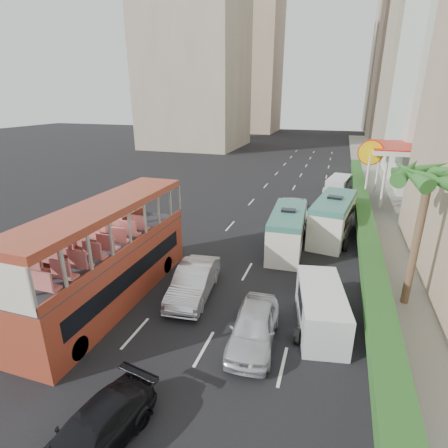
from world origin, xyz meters
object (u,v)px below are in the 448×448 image
at_px(car_silver_lane_a, 194,295).
at_px(minibus_far, 333,218).
at_px(panel_van_near, 321,308).
at_px(shell_station, 404,175).
at_px(palm_tree, 416,242).
at_px(minibus_near, 287,231).
at_px(car_silver_lane_b, 253,342).
at_px(panel_van_far, 338,186).
at_px(van_asset, 293,217).
at_px(double_decker_bus, 109,254).

height_order(car_silver_lane_a, minibus_far, minibus_far).
xyz_separation_m(panel_van_near, shell_station, (6.05, 21.98, 1.83)).
bearing_deg(palm_tree, minibus_near, 143.35).
distance_m(car_silver_lane_b, minibus_far, 13.41).
xyz_separation_m(panel_van_far, palm_tree, (3.49, -20.61, 2.47)).
bearing_deg(van_asset, minibus_near, -93.09).
relative_size(minibus_far, panel_van_far, 1.45).
height_order(car_silver_lane_b, panel_van_far, panel_van_far).
height_order(panel_van_far, palm_tree, palm_tree).
bearing_deg(car_silver_lane_a, shell_station, 53.56).
xyz_separation_m(minibus_far, shell_station, (5.93, 10.92, 1.29)).
height_order(van_asset, palm_tree, palm_tree).
relative_size(panel_van_near, panel_van_far, 1.01).
bearing_deg(double_decker_bus, car_silver_lane_b, -7.57).
distance_m(double_decker_bus, minibus_near, 11.52).
bearing_deg(palm_tree, panel_van_far, 99.62).
bearing_deg(panel_van_far, palm_tree, -69.88).
distance_m(car_silver_lane_a, shell_station, 24.84).
bearing_deg(minibus_near, double_decker_bus, -132.06).
xyz_separation_m(car_silver_lane_a, palm_tree, (10.15, 2.38, 3.38)).
distance_m(van_asset, shell_station, 11.93).
height_order(car_silver_lane_a, panel_van_far, panel_van_far).
relative_size(minibus_near, panel_van_near, 1.33).
bearing_deg(palm_tree, minibus_far, 114.79).
xyz_separation_m(double_decker_bus, car_silver_lane_b, (7.42, -0.98, -2.53)).
distance_m(double_decker_bus, palm_tree, 14.39).
relative_size(car_silver_lane_a, palm_tree, 0.77).
bearing_deg(panel_van_near, van_asset, 91.44).
relative_size(car_silver_lane_a, car_silver_lane_b, 1.10).
relative_size(car_silver_lane_a, panel_van_far, 1.08).
xyz_separation_m(minibus_near, palm_tree, (6.50, -4.84, 2.03)).
relative_size(van_asset, shell_station, 0.64).
bearing_deg(palm_tree, car_silver_lane_a, -166.82).
bearing_deg(panel_van_near, shell_station, 64.24).
height_order(van_asset, panel_van_near, panel_van_near).
distance_m(van_asset, panel_van_far, 9.45).
bearing_deg(minibus_far, palm_tree, -56.78).
bearing_deg(car_silver_lane_b, minibus_near, 87.00).
distance_m(minibus_near, panel_van_near, 8.27).
xyz_separation_m(double_decker_bus, shell_station, (16.00, 23.00, 0.22)).
distance_m(car_silver_lane_a, minibus_far, 12.35).
relative_size(car_silver_lane_a, panel_van_near, 1.07).
bearing_deg(minibus_near, car_silver_lane_b, -91.83).
distance_m(panel_van_near, panel_van_far, 23.60).
relative_size(double_decker_bus, car_silver_lane_b, 2.46).
bearing_deg(panel_van_far, minibus_near, -90.30).
xyz_separation_m(minibus_far, panel_van_far, (0.24, 12.53, -0.55)).
xyz_separation_m(van_asset, panel_van_far, (3.46, 8.75, 0.91)).
xyz_separation_m(palm_tree, shell_station, (2.20, 19.00, -0.63)).
distance_m(minibus_near, palm_tree, 8.36).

